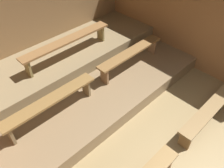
{
  "coord_description": "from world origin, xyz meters",
  "views": [
    {
      "loc": [
        -2.29,
        -0.36,
        3.64
      ],
      "look_at": [
        0.17,
        2.14,
        0.5
      ],
      "focal_mm": 37.34,
      "sensor_mm": 36.0,
      "label": 1
    }
  ],
  "objects": [
    {
      "name": "bench_middle_center",
      "position": [
        0.07,
        3.43,
        0.94
      ],
      "size": [
        2.21,
        0.26,
        0.42
      ],
      "color": "olive",
      "rests_on": "platform_middle"
    },
    {
      "name": "platform_lower",
      "position": [
        0.0,
        2.94,
        0.15
      ],
      "size": [
        4.99,
        2.85,
        0.3
      ],
      "primitive_type": "cube",
      "color": "olive",
      "rests_on": "ground"
    },
    {
      "name": "wall_right",
      "position": [
        2.52,
        2.18,
        1.16
      ],
      "size": [
        0.06,
        5.16,
        2.32
      ],
      "primitive_type": "cube",
      "color": "#9D693C",
      "rests_on": "ground"
    },
    {
      "name": "bench_lower_right",
      "position": [
        1.06,
        2.45,
        0.64
      ],
      "size": [
        1.86,
        0.26,
        0.42
      ],
      "color": "olive",
      "rests_on": "platform_lower"
    },
    {
      "name": "wall_back",
      "position": [
        0.0,
        4.39,
        1.16
      ],
      "size": [
        5.79,
        0.06,
        2.32
      ],
      "primitive_type": "cube",
      "color": "olive",
      "rests_on": "ground"
    },
    {
      "name": "bench_lower_left",
      "position": [
        -1.06,
        2.45,
        0.64
      ],
      "size": [
        1.86,
        0.26,
        0.42
      ],
      "color": "olive",
      "rests_on": "platform_lower"
    },
    {
      "name": "ground",
      "position": [
        0.0,
        2.18,
        -0.04
      ],
      "size": [
        5.79,
        5.16,
        0.08
      ],
      "primitive_type": "cube",
      "color": "olive"
    },
    {
      "name": "platform_middle",
      "position": [
        0.0,
        3.63,
        0.45
      ],
      "size": [
        4.99,
        1.45,
        0.3
      ],
      "primitive_type": "cube",
      "color": "#8B7653",
      "rests_on": "platform_lower"
    },
    {
      "name": "bench_floor_right",
      "position": [
        1.21,
        0.44,
        0.34
      ],
      "size": [
        2.07,
        0.26,
        0.42
      ],
      "color": "olive",
      "rests_on": "ground"
    }
  ]
}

